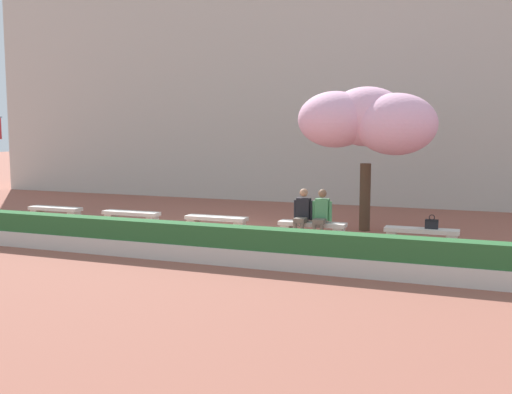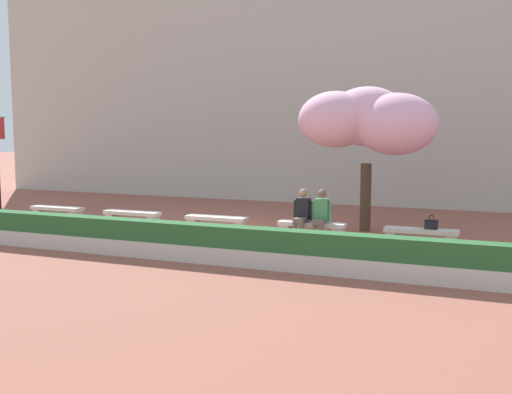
% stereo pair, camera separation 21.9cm
% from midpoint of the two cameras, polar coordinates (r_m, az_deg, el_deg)
% --- Properties ---
extents(ground_plane, '(100.00, 100.00, 0.00)m').
position_cam_midpoint_polar(ground_plane, '(16.26, -4.18, -3.42)').
color(ground_plane, '#8E5142').
extents(building_facade, '(28.00, 4.00, 8.89)m').
position_cam_midpoint_polar(building_facade, '(24.70, 5.17, 10.28)').
color(building_facade, '#B7B2A8').
rests_on(building_facade, ground).
extents(stone_bench_west_end, '(1.72, 0.44, 0.45)m').
position_cam_midpoint_polar(stone_bench_west_end, '(19.14, -18.87, -1.35)').
color(stone_bench_west_end, beige).
rests_on(stone_bench_west_end, ground).
extents(stone_bench_near_west, '(1.72, 0.44, 0.45)m').
position_cam_midpoint_polar(stone_bench_near_west, '(17.53, -12.15, -1.83)').
color(stone_bench_near_west, beige).
rests_on(stone_bench_near_west, ground).
extents(stone_bench_center, '(1.72, 0.44, 0.45)m').
position_cam_midpoint_polar(stone_bench_center, '(16.21, -4.19, -2.37)').
color(stone_bench_center, beige).
rests_on(stone_bench_center, ground).
extents(stone_bench_near_east, '(1.72, 0.44, 0.45)m').
position_cam_midpoint_polar(stone_bench_near_east, '(15.25, 4.97, -2.94)').
color(stone_bench_near_east, beige).
rests_on(stone_bench_near_east, ground).
extents(stone_bench_east_end, '(1.72, 0.44, 0.45)m').
position_cam_midpoint_polar(stone_bench_east_end, '(14.73, 15.07, -3.48)').
color(stone_bench_east_end, beige).
rests_on(stone_bench_east_end, ground).
extents(person_seated_left, '(0.51, 0.69, 1.29)m').
position_cam_midpoint_polar(person_seated_left, '(15.21, 4.04, -1.44)').
color(person_seated_left, black).
rests_on(person_seated_left, ground).
extents(person_seated_right, '(0.51, 0.68, 1.29)m').
position_cam_midpoint_polar(person_seated_right, '(15.07, 5.82, -1.53)').
color(person_seated_right, black).
rests_on(person_seated_right, ground).
extents(handbag, '(0.30, 0.15, 0.34)m').
position_cam_midpoint_polar(handbag, '(14.69, 15.98, -2.43)').
color(handbag, black).
rests_on(handbag, stone_bench_east_end).
extents(cherry_tree_main, '(3.73, 2.16, 3.93)m').
position_cam_midpoint_polar(cherry_tree_main, '(16.45, 10.09, 7.16)').
color(cherry_tree_main, '#473323').
rests_on(cherry_tree_main, ground).
extents(planter_hedge_foreground, '(15.55, 0.50, 0.80)m').
position_cam_midpoint_polar(planter_hedge_foreground, '(13.33, -10.36, -4.01)').
color(planter_hedge_foreground, beige).
rests_on(planter_hedge_foreground, ground).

